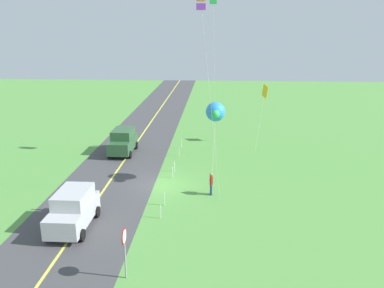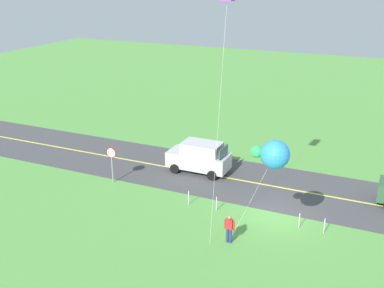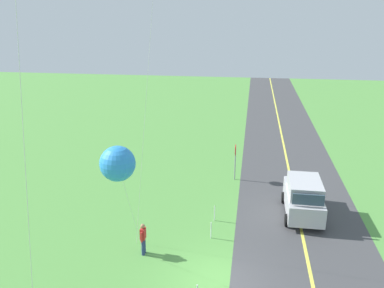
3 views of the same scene
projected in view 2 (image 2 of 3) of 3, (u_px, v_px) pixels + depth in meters
name	position (u px, v px, depth m)	size (l,w,h in m)	color
ground_plane	(274.00, 217.00, 27.43)	(120.00, 120.00, 0.10)	#549342
asphalt_road	(290.00, 189.00, 30.83)	(120.00, 7.00, 0.00)	#424244
road_centre_stripe	(290.00, 189.00, 30.83)	(120.00, 0.16, 0.00)	#E5E04C
car_suv_foreground	(199.00, 157.00, 33.17)	(4.40, 2.12, 2.24)	#B7B7BC
stop_sign	(112.00, 158.00, 31.24)	(0.76, 0.08, 2.56)	gray
person_adult_near	(229.00, 228.00, 24.50)	(0.58, 0.22, 1.60)	navy
kite_red_low	(274.00, 154.00, 21.88)	(2.94, 1.40, 6.16)	silver
fence_post_2	(324.00, 226.00, 25.51)	(0.05, 0.05, 0.90)	silver
fence_post_3	(299.00, 221.00, 26.04)	(0.05, 0.05, 0.90)	silver
fence_post_4	(216.00, 204.00, 27.97)	(0.05, 0.05, 0.90)	silver
fence_post_5	(189.00, 198.00, 28.69)	(0.05, 0.05, 0.90)	silver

